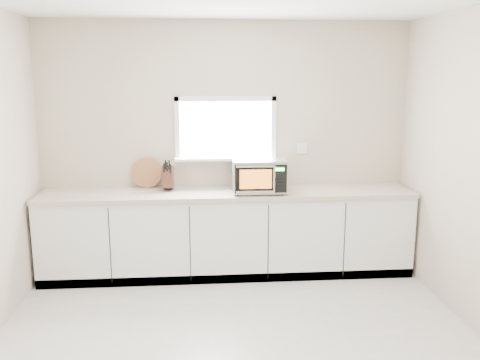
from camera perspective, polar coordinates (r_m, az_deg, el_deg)
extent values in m
plane|color=beige|center=(4.13, 0.07, -19.19)|extent=(4.00, 4.00, 0.00)
cube|color=#B5A990|center=(5.60, -1.62, 3.75)|extent=(4.00, 0.02, 2.70)
cube|color=white|center=(5.56, -1.62, 5.77)|extent=(1.00, 0.02, 0.60)
cube|color=white|center=(5.54, -1.56, 2.41)|extent=(1.12, 0.16, 0.03)
cube|color=white|center=(5.52, -1.63, 9.11)|extent=(1.10, 0.04, 0.05)
cube|color=white|center=(5.59, -1.59, 2.44)|extent=(1.10, 0.04, 0.05)
cube|color=white|center=(5.54, -7.07, 5.67)|extent=(0.05, 0.04, 0.70)
cube|color=white|center=(5.60, 3.79, 5.79)|extent=(0.05, 0.04, 0.70)
cube|color=white|center=(5.70, 6.97, 3.51)|extent=(0.12, 0.01, 0.12)
cube|color=white|center=(5.51, -1.39, -6.10)|extent=(3.92, 0.60, 0.88)
cube|color=#BFB79E|center=(5.38, -1.41, -1.46)|extent=(3.92, 0.64, 0.04)
cylinder|color=black|center=(5.16, -0.23, -1.68)|extent=(0.03, 0.03, 0.02)
cylinder|color=black|center=(5.48, -0.45, -0.90)|extent=(0.03, 0.03, 0.02)
cylinder|color=black|center=(5.21, 4.81, -1.60)|extent=(0.03, 0.03, 0.02)
cylinder|color=black|center=(5.53, 4.30, -0.82)|extent=(0.03, 0.03, 0.02)
cube|color=#B5B8BD|center=(5.31, 2.13, 0.57)|extent=(0.55, 0.42, 0.33)
cube|color=black|center=(5.10, 2.38, 0.11)|extent=(0.52, 0.02, 0.29)
cube|color=orange|center=(5.09, 1.77, 0.09)|extent=(0.32, 0.01, 0.20)
cylinder|color=silver|center=(5.09, 3.87, 0.07)|extent=(0.02, 0.02, 0.26)
cube|color=black|center=(5.12, 4.45, 0.13)|extent=(0.13, 0.01, 0.28)
cube|color=#19FF33|center=(5.09, 4.47, 1.20)|extent=(0.09, 0.01, 0.03)
cube|color=silver|center=(5.28, 2.14, 2.36)|extent=(0.55, 0.42, 0.01)
cube|color=#4E261B|center=(5.45, -8.10, 0.31)|extent=(0.11, 0.23, 0.28)
cube|color=black|center=(5.38, -8.52, 1.36)|extent=(0.02, 0.05, 0.10)
cube|color=black|center=(5.38, -8.18, 1.48)|extent=(0.02, 0.05, 0.10)
cube|color=black|center=(5.38, -7.83, 1.26)|extent=(0.02, 0.05, 0.10)
cube|color=black|center=(5.38, -8.36, 1.70)|extent=(0.02, 0.05, 0.10)
cube|color=black|center=(5.37, -7.96, 1.71)|extent=(0.02, 0.05, 0.10)
cylinder|color=#965F3A|center=(5.60, -10.43, 0.81)|extent=(0.33, 0.08, 0.33)
cylinder|color=#B5B8BD|center=(5.53, 1.65, -0.05)|extent=(0.12, 0.12, 0.16)
cylinder|color=black|center=(5.51, 1.65, 0.92)|extent=(0.12, 0.12, 0.04)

